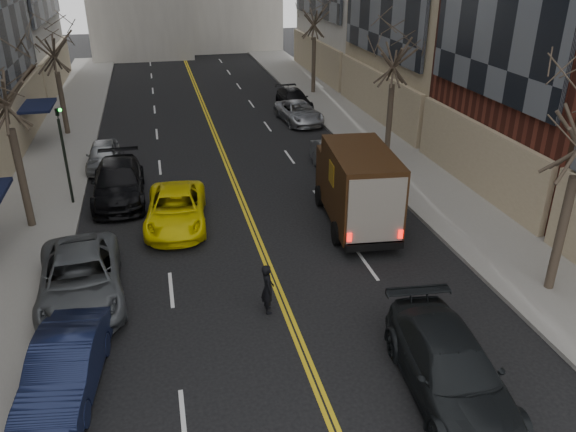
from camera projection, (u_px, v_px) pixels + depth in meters
name	position (u px, v px, depth m)	size (l,w,h in m)	color
sidewalk_left	(51.00, 168.00, 29.10)	(4.00, 66.00, 0.15)	slate
sidewalk_right	(377.00, 143.00, 32.87)	(4.00, 66.00, 0.15)	slate
tree_lf_far	(50.00, 33.00, 31.84)	(3.20, 3.20, 8.12)	#382D23
tree_rt_mid	(396.00, 40.00, 28.45)	(3.20, 3.20, 8.32)	#382D23
tree_rt_far	(315.00, 3.00, 41.36)	(3.20, 3.20, 9.11)	#382D23
traffic_signal	(63.00, 145.00, 23.86)	(0.29, 0.26, 4.70)	black
ups_truck	(357.00, 186.00, 22.67)	(2.98, 6.31, 3.34)	black
observer_sedan	(451.00, 369.00, 14.16)	(2.75, 5.68, 1.59)	black
taxi	(176.00, 209.00, 23.00)	(2.37, 5.14, 1.43)	yellow
pedestrian	(268.00, 289.00, 17.41)	(0.61, 0.40, 1.66)	black
parked_lf_b	(65.00, 368.00, 14.27)	(1.56, 4.48, 1.47)	black
parked_lf_c	(80.00, 279.00, 18.03)	(2.58, 5.60, 1.56)	#505559
parked_lf_d	(118.00, 182.00, 25.40)	(2.26, 5.56, 1.61)	black
parked_lf_e	(103.00, 155.00, 29.16)	(1.57, 3.91, 1.33)	#989B9F
parked_rt_a	(337.00, 160.00, 28.12)	(1.67, 4.78, 1.57)	#4F5257
parked_rt_b	(299.00, 112.00, 36.75)	(2.22, 4.81, 1.34)	#A9ACB1
parked_rt_c	(294.00, 99.00, 39.99)	(1.84, 4.52, 1.31)	black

